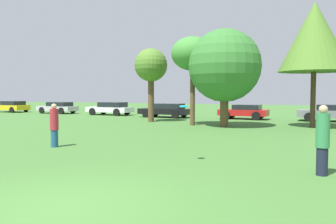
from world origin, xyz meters
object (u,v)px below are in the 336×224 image
parked_car_silver (58,107)px  parked_car_black (166,110)px  person_catcher (323,140)px  tree_1 (193,55)px  tree_2 (225,66)px  parked_car_grey (331,112)px  person_thrower (54,125)px  parked_car_yellow (12,106)px  parked_car_red (244,111)px  tree_0 (151,67)px  frisbee (184,106)px  tree_3 (314,37)px  parked_car_white (111,108)px

parked_car_silver → parked_car_black: 12.74m
person_catcher → tree_1: bearing=-51.7°
tree_1 → tree_2: (2.17, -0.19, -0.81)m
person_catcher → parked_car_grey: (0.91, 18.45, -0.23)m
person_thrower → parked_car_grey: size_ratio=0.37×
parked_car_yellow → parked_car_red: 25.94m
parked_car_yellow → tree_0: bearing=167.0°
frisbee → tree_1: 12.34m
frisbee → parked_car_grey: bearing=75.6°
tree_3 → parked_car_silver: (-24.55, 5.23, -4.86)m
tree_1 → tree_3: (7.23, 1.57, 0.89)m
parked_car_white → parked_car_red: size_ratio=1.16×
tree_0 → tree_3: (10.94, 0.22, 1.45)m
parked_car_black → parked_car_grey: bearing=-174.1°
person_catcher → parked_car_silver: person_catcher is taller
tree_2 → parked_car_yellow: size_ratio=1.52×
parked_car_white → parked_car_black: parked_car_white is taller
parked_car_silver → parked_car_black: size_ratio=0.95×
person_catcher → tree_0: tree_0 is taller
frisbee → tree_2: size_ratio=0.04×
tree_3 → parked_car_white: 19.38m
person_thrower → tree_2: tree_2 is taller
tree_1 → parked_car_red: (2.08, 6.79, -3.97)m
tree_2 → parked_car_white: (-12.96, 6.96, -3.13)m
person_thrower → parked_car_black: person_thrower is taller
parked_car_silver → parked_car_red: size_ratio=1.11×
parked_car_white → person_thrower: bearing=118.9°
parked_car_yellow → parked_car_silver: (6.55, 0.08, -0.01)m
tree_0 → parked_car_grey: size_ratio=1.18×
tree_0 → parked_car_silver: (-13.62, 5.45, -3.41)m
person_thrower → tree_3: tree_3 is taller
parked_car_silver → parked_car_yellow: bearing=2.6°
parked_car_yellow → parked_car_red: bearing=-177.9°
tree_0 → parked_car_silver: 15.06m
person_thrower → tree_2: 11.60m
parked_car_silver → parked_car_red: parked_car_silver is taller
tree_1 → tree_2: 2.32m
person_thrower → parked_car_grey: (10.38, 17.63, -0.18)m
parked_car_red → parked_car_grey: parked_car_grey is taller
frisbee → parked_car_black: size_ratio=0.05×
tree_1 → parked_car_yellow: (-23.86, 6.72, -3.96)m
tree_2 → parked_car_grey: bearing=48.7°
tree_1 → parked_car_red: tree_1 is taller
frisbee → parked_car_yellow: size_ratio=0.06×
person_thrower → parked_car_white: size_ratio=0.37×
frisbee → parked_car_grey: (4.71, 18.38, -1.03)m
tree_0 → tree_3: tree_3 is taller
person_catcher → parked_car_red: person_catcher is taller
frisbee → parked_car_silver: 27.86m
tree_2 → parked_car_black: bearing=137.2°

